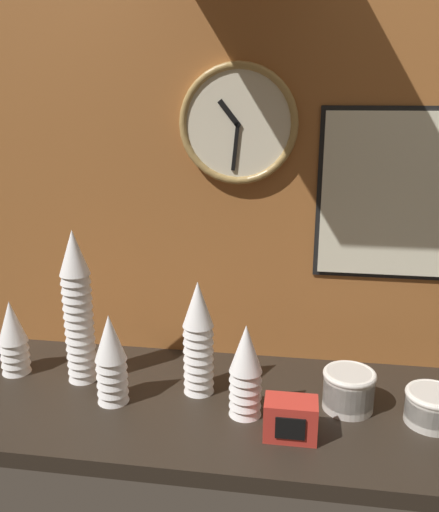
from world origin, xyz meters
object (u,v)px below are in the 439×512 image
object	(u,v)px
cup_stack_far_left	(13,337)
cup_stack_left	(78,307)
cup_stack_center_left	(111,359)
bowl_stack_far_right	(432,406)
wall_clock	(238,124)
napkin_dispenser	(291,419)
cup_stack_center_right	(246,371)
cup_stack_center	(198,338)
menu_board	(389,196)
bowl_stack_right	(349,389)

from	to	relation	value
cup_stack_far_left	cup_stack_left	xyz separation A→B (m)	(0.20, -0.01, 0.10)
cup_stack_center_left	bowl_stack_far_right	xyz separation A→B (m)	(0.77, 0.02, -0.07)
wall_clock	napkin_dispenser	size ratio (longest dim) A/B	2.63
napkin_dispenser	cup_stack_far_left	bearing A→B (deg)	166.31
cup_stack_center_right	cup_stack_center	size ratio (longest dim) A/B	0.77
cup_stack_center_right	cup_stack_center_left	bearing A→B (deg)	178.56
cup_stack_left	cup_stack_center_right	bearing A→B (deg)	-12.77
cup_stack_left	bowl_stack_far_right	world-z (taller)	cup_stack_left
cup_stack_center_left	menu_board	xyz separation A→B (m)	(0.67, 0.29, 0.37)
cup_stack_far_left	cup_stack_center_left	bearing A→B (deg)	-17.91
cup_stack_left	bowl_stack_far_right	bearing A→B (deg)	-4.66
cup_stack_center_left	wall_clock	distance (m)	0.67
cup_stack_center_right	cup_stack_far_left	xyz separation A→B (m)	(-0.65, 0.11, -0.01)
cup_stack_center_right	napkin_dispenser	size ratio (longest dim) A/B	1.96
cup_stack_far_left	wall_clock	distance (m)	0.83
cup_stack_center_right	cup_stack_center_left	size ratio (longest dim) A/B	1.00
cup_stack_center_right	bowl_stack_right	size ratio (longest dim) A/B	1.81
cup_stack_center	bowl_stack_far_right	bearing A→B (deg)	-5.73
cup_stack_center	wall_clock	size ratio (longest dim) A/B	0.97
cup_stack_far_left	cup_stack_left	bearing A→B (deg)	-2.34
bowl_stack_right	wall_clock	distance (m)	0.72
wall_clock	cup_stack_center_left	bearing A→B (deg)	-134.06
cup_stack_left	cup_stack_center_left	bearing A→B (deg)	-38.55
napkin_dispenser	cup_stack_center_left	bearing A→B (deg)	169.42
cup_stack_center_right	napkin_dispenser	world-z (taller)	cup_stack_center_right
wall_clock	menu_board	world-z (taller)	wall_clock
cup_stack_far_left	napkin_dispenser	xyz separation A→B (m)	(0.76, -0.18, -0.06)
bowl_stack_far_right	napkin_dispenser	bearing A→B (deg)	-162.24
cup_stack_center	cup_stack_center_right	bearing A→B (deg)	-33.79
cup_stack_center_right	cup_stack_center	bearing A→B (deg)	146.21
cup_stack_center	menu_board	bearing A→B (deg)	24.81
cup_stack_far_left	cup_stack_left	world-z (taller)	cup_stack_left
cup_stack_center	bowl_stack_right	size ratio (longest dim) A/B	2.35
wall_clock	napkin_dispenser	bearing A→B (deg)	-65.53
bowl_stack_right	cup_stack_left	bearing A→B (deg)	176.79
cup_stack_far_left	wall_clock	bearing A→B (deg)	17.21
cup_stack_center	wall_clock	distance (m)	0.56
cup_stack_far_left	bowl_stack_right	distance (m)	0.89
bowl_stack_right	wall_clock	bearing A→B (deg)	142.87
cup_stack_far_left	menu_board	distance (m)	1.07
cup_stack_center_right	menu_board	size ratio (longest dim) A/B	0.52
bowl_stack_far_right	wall_clock	xyz separation A→B (m)	(-0.49, 0.26, 0.62)
cup_stack_center_right	cup_stack_center_left	distance (m)	0.33
bowl_stack_far_right	napkin_dispenser	size ratio (longest dim) A/B	1.08
cup_stack_center_right	menu_board	bearing A→B (deg)	41.88
cup_stack_center	cup_stack_far_left	xyz separation A→B (m)	(-0.52, 0.02, -0.05)
bowl_stack_far_right	napkin_dispenser	xyz separation A→B (m)	(-0.32, -0.10, 0.00)
cup_stack_center	cup_stack_left	distance (m)	0.33
cup_stack_left	menu_board	world-z (taller)	menu_board
cup_stack_center	cup_stack_center_left	size ratio (longest dim) A/B	1.30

